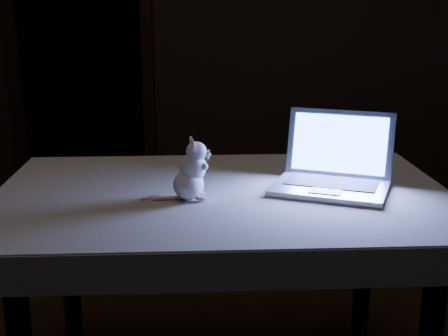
# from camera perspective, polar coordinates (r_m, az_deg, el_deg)

# --- Properties ---
(back_wall) EXTENTS (4.50, 0.04, 2.60)m
(back_wall) POSITION_cam_1_polar(r_m,az_deg,el_deg) (4.34, 0.85, 15.66)
(back_wall) COLOR black
(back_wall) RESTS_ON ground
(doorway) EXTENTS (1.06, 0.36, 2.13)m
(doorway) POSITION_cam_1_polar(r_m,az_deg,el_deg) (4.52, -13.57, 12.25)
(doorway) COLOR black
(doorway) RESTS_ON back_wall
(table) EXTENTS (1.38, 0.96, 0.70)m
(table) POSITION_cam_1_polar(r_m,az_deg,el_deg) (1.98, -0.09, -12.07)
(table) COLOR black
(table) RESTS_ON floor
(tablecloth) EXTENTS (1.51, 1.11, 0.10)m
(tablecloth) POSITION_cam_1_polar(r_m,az_deg,el_deg) (1.84, 0.08, -3.86)
(tablecloth) COLOR #C0B89F
(tablecloth) RESTS_ON table
(laptop) EXTENTS (0.42, 0.39, 0.23)m
(laptop) POSITION_cam_1_polar(r_m,az_deg,el_deg) (1.84, 10.18, 1.26)
(laptop) COLOR #AEAEB3
(laptop) RESTS_ON tablecloth
(plush_mouse) EXTENTS (0.15, 0.15, 0.18)m
(plush_mouse) POSITION_cam_1_polar(r_m,az_deg,el_deg) (1.75, -3.43, -0.12)
(plush_mouse) COLOR white
(plush_mouse) RESTS_ON tablecloth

